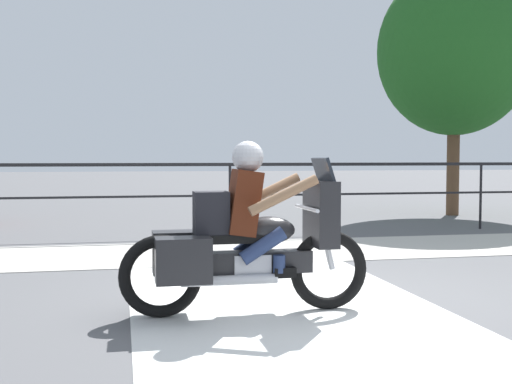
# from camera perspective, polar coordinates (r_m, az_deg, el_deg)

# --- Properties ---
(ground_plane) EXTENTS (120.00, 120.00, 0.00)m
(ground_plane) POSITION_cam_1_polar(r_m,az_deg,el_deg) (6.61, 5.67, -9.48)
(ground_plane) COLOR #565659
(sidewalk_band) EXTENTS (44.00, 2.40, 0.01)m
(sidewalk_band) POSITION_cam_1_polar(r_m,az_deg,el_deg) (9.85, -0.31, -5.26)
(sidewalk_band) COLOR #B7B2A8
(sidewalk_band) RESTS_ON ground
(crosswalk_band) EXTENTS (2.92, 6.00, 0.01)m
(crosswalk_band) POSITION_cam_1_polar(r_m,az_deg,el_deg) (6.31, 2.42, -10.05)
(crosswalk_band) COLOR silver
(crosswalk_band) RESTS_ON ground
(fence_railing) EXTENTS (36.00, 0.05, 1.34)m
(fence_railing) POSITION_cam_1_polar(r_m,az_deg,el_deg) (11.80, -2.33, 1.21)
(fence_railing) COLOR black
(fence_railing) RESTS_ON ground
(motorcycle) EXTENTS (2.32, 0.76, 1.59)m
(motorcycle) POSITION_cam_1_polar(r_m,az_deg,el_deg) (5.89, -1.01, -4.18)
(motorcycle) COLOR black
(motorcycle) RESTS_ON ground
(tree_behind_sign) EXTENTS (3.78, 3.78, 6.14)m
(tree_behind_sign) POSITION_cam_1_polar(r_m,az_deg,el_deg) (16.84, 17.26, 11.88)
(tree_behind_sign) COLOR brown
(tree_behind_sign) RESTS_ON ground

